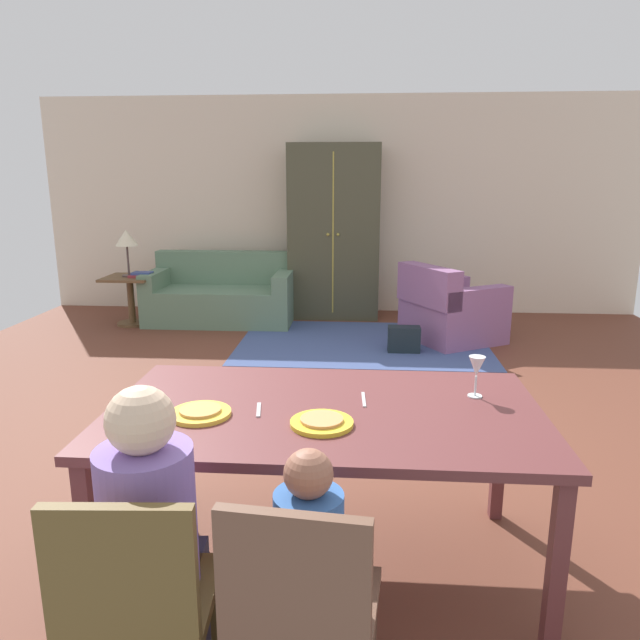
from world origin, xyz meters
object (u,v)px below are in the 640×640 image
Objects in this scene: dining_chair_man at (137,601)px; handbag at (404,339)px; side_table at (131,293)px; table_lamp at (126,240)px; plate_near_child at (322,423)px; couch at (222,297)px; dining_table at (325,422)px; person_child at (311,588)px; armchair at (449,311)px; book_upper at (142,273)px; armoire at (334,232)px; book_lower at (139,276)px; plate_near_man at (200,413)px; wine_glass at (477,368)px; dining_chair_child at (302,610)px; person_man at (155,557)px.

handbag is (1.07, 4.29, -0.36)m from dining_chair_man.
table_lamp is (0.00, 0.00, 0.63)m from side_table.
plate_near_child is 3.69m from handbag.
handbag is at bearing -15.94° from table_lamp.
plate_near_child is at bearing -71.88° from couch.
dining_chair_man reaches higher than side_table.
dining_chair_man is (-0.50, -0.88, -0.20)m from dining_table.
side_table is (-2.58, 5.02, -0.06)m from person_child.
armchair is (1.07, 4.06, -0.45)m from plate_near_child.
table_lamp is at bearing -165.89° from couch.
armchair reaches higher than book_upper.
plate_near_child is 5.14m from armoire.
person_child is at bearing -89.75° from dining_table.
book_upper is (-1.92, 5.17, 0.13)m from dining_chair_man.
plate_near_man is at bearing -66.15° from book_lower.
armchair is (0.42, 3.70, -0.57)m from wine_glass.
book_lower reaches higher than handbag.
book_lower is at bearing 115.31° from dining_chair_child.
dining_chair_child is 3.95× the size of book_lower.
armoire is at bearing 15.20° from table_lamp.
book_lower is (-0.88, -0.31, 0.29)m from couch.
wine_glass reaches higher than handbag.
plate_near_man is 5.09m from armoire.
couch and armchair have the same top height.
dining_chair_man is 0.50× the size of couch.
book_upper is (-2.42, 4.29, -0.07)m from dining_table.
plate_near_man is at bearing 130.61° from person_child.
handbag is (0.57, 3.59, -0.64)m from plate_near_child.
book_lower is (-2.23, -0.69, -0.46)m from armoire.
dining_chair_child reaches higher than book_lower.
plate_near_child is (0.50, -0.06, 0.00)m from plate_near_man.
couch is (-1.55, 4.75, -0.47)m from plate_near_child.
armchair is at bearing -6.13° from book_lower.
dining_chair_man is at bearing -68.11° from side_table.
couch is at bearing 108.78° from dining_table.
wine_glass is 0.11× the size of couch.
armchair is 3.54m from book_lower.
dining_chair_man is at bearing -119.46° from dining_table.
wine_glass reaches higher than book_lower.
dining_table is at bearing 60.54° from dining_chair_man.
dining_chair_man is at bearing -179.97° from dining_chair_child.
dining_table is at bearing 90.00° from plate_near_child.
table_lamp is at bearing -164.80° from armoire.
handbag is at bearing -136.82° from armchair.
person_man is 1.91× the size of side_table.
book_lower is (-2.44, 4.26, -0.10)m from dining_table.
armchair is (1.07, 4.59, -0.11)m from person_child.
plate_near_man is at bearing -166.54° from dining_table.
plate_near_man is 3.74m from handbag.
dining_chair_child is 5.68m from book_lower.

